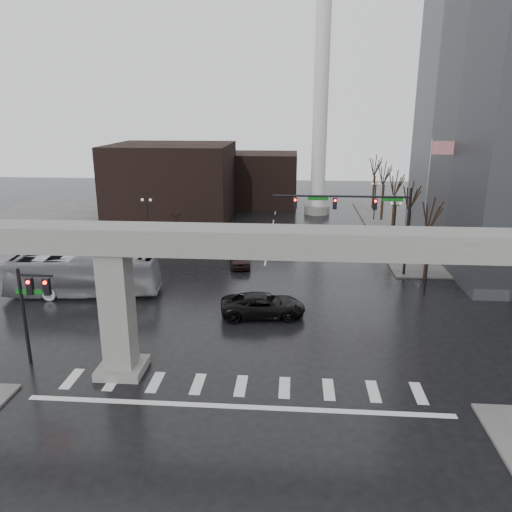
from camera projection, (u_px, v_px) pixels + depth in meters
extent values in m
plane|color=black|center=(243.00, 376.00, 28.41)|extent=(160.00, 160.00, 0.00)
cube|color=slate|center=(485.00, 232.00, 60.85)|extent=(28.00, 36.00, 0.15)
cube|color=slate|center=(72.00, 225.00, 64.69)|extent=(28.00, 36.00, 0.15)
cube|color=gray|center=(242.00, 241.00, 26.12)|extent=(48.00, 2.20, 1.40)
cube|color=gray|center=(118.00, 314.00, 27.88)|extent=(1.60, 1.60, 7.30)
cube|color=gray|center=(123.00, 368.00, 28.85)|extent=(2.60, 2.60, 0.50)
cube|color=black|center=(172.00, 181.00, 68.13)|extent=(16.00, 14.00, 10.00)
cube|color=black|center=(264.00, 179.00, 77.08)|extent=(10.00, 10.00, 8.00)
cylinder|color=silver|center=(321.00, 105.00, 67.60)|extent=(2.00, 2.00, 30.00)
cylinder|color=gray|center=(317.00, 209.00, 71.73)|extent=(3.60, 3.60, 1.20)
cylinder|color=black|center=(407.00, 233.00, 44.27)|extent=(0.24, 0.24, 8.00)
cylinder|color=black|center=(341.00, 196.00, 43.80)|extent=(12.00, 0.18, 0.18)
cube|color=black|center=(375.00, 204.00, 43.76)|extent=(0.35, 0.30, 1.00)
cube|color=black|center=(335.00, 204.00, 44.02)|extent=(0.35, 0.30, 1.00)
cube|color=black|center=(295.00, 203.00, 44.28)|extent=(0.35, 0.30, 1.00)
sphere|color=#FF0C05|center=(376.00, 201.00, 43.51)|extent=(0.20, 0.20, 0.20)
cube|color=#0D5E14|center=(393.00, 199.00, 43.52)|extent=(1.80, 0.05, 0.35)
cube|color=#0D5E14|center=(318.00, 198.00, 44.00)|extent=(1.80, 0.05, 0.35)
cylinder|color=black|center=(24.00, 317.00, 28.97)|extent=(0.20, 0.20, 6.00)
cylinder|color=black|center=(35.00, 276.00, 28.15)|extent=(2.00, 0.14, 0.14)
cube|color=black|center=(30.00, 286.00, 28.37)|extent=(0.35, 0.30, 1.00)
cube|color=black|center=(47.00, 287.00, 28.29)|extent=(0.35, 0.30, 1.00)
cube|color=#0D5E14|center=(29.00, 292.00, 28.48)|extent=(1.60, 0.05, 0.30)
cylinder|color=silver|center=(426.00, 204.00, 46.59)|extent=(0.12, 0.12, 12.00)
cube|color=red|center=(443.00, 148.00, 45.03)|extent=(2.00, 0.03, 1.20)
cylinder|color=black|center=(427.00, 267.00, 40.10)|extent=(0.14, 0.14, 4.80)
cube|color=black|center=(430.00, 239.00, 39.42)|extent=(0.90, 0.06, 0.06)
sphere|color=silver|center=(424.00, 236.00, 39.40)|extent=(0.32, 0.32, 0.32)
sphere|color=silver|center=(436.00, 236.00, 39.33)|extent=(0.32, 0.32, 0.32)
cylinder|color=black|center=(394.00, 227.00, 53.47)|extent=(0.14, 0.14, 4.80)
cube|color=black|center=(396.00, 205.00, 52.79)|extent=(0.90, 0.06, 0.06)
sphere|color=silver|center=(392.00, 203.00, 52.77)|extent=(0.32, 0.32, 0.32)
sphere|color=silver|center=(401.00, 203.00, 52.70)|extent=(0.32, 0.32, 0.32)
cylinder|color=black|center=(375.00, 203.00, 66.84)|extent=(0.14, 0.14, 4.80)
cube|color=black|center=(376.00, 185.00, 66.17)|extent=(0.90, 0.06, 0.06)
sphere|color=silver|center=(373.00, 184.00, 66.14)|extent=(0.32, 0.32, 0.32)
sphere|color=silver|center=(379.00, 184.00, 66.08)|extent=(0.32, 0.32, 0.32)
cylinder|color=black|center=(101.00, 259.00, 42.09)|extent=(0.14, 0.14, 4.80)
cube|color=black|center=(98.00, 232.00, 41.42)|extent=(0.90, 0.06, 0.06)
sphere|color=silver|center=(93.00, 230.00, 41.39)|extent=(0.32, 0.32, 0.32)
sphere|color=silver|center=(103.00, 230.00, 41.33)|extent=(0.32, 0.32, 0.32)
cylinder|color=black|center=(148.00, 223.00, 55.46)|extent=(0.14, 0.14, 4.80)
cube|color=black|center=(146.00, 202.00, 54.79)|extent=(0.90, 0.06, 0.06)
sphere|color=silver|center=(142.00, 200.00, 54.76)|extent=(0.32, 0.32, 0.32)
sphere|color=silver|center=(150.00, 200.00, 54.70)|extent=(0.32, 0.32, 0.32)
cylinder|color=black|center=(177.00, 200.00, 68.83)|extent=(0.14, 0.14, 4.80)
cube|color=black|center=(176.00, 183.00, 68.16)|extent=(0.90, 0.06, 0.06)
sphere|color=silver|center=(173.00, 182.00, 68.14)|extent=(0.32, 0.32, 0.32)
sphere|color=silver|center=(179.00, 182.00, 68.07)|extent=(0.32, 0.32, 0.32)
cylinder|color=black|center=(427.00, 255.00, 43.88)|extent=(0.34, 0.34, 4.55)
cylinder|color=black|center=(431.00, 213.00, 42.81)|extent=(0.12, 1.52, 2.98)
cylinder|color=black|center=(436.00, 215.00, 43.08)|extent=(0.83, 1.14, 2.51)
cylinder|color=black|center=(408.00, 232.00, 51.51)|extent=(0.34, 0.34, 4.66)
cylinder|color=black|center=(411.00, 195.00, 50.41)|extent=(0.12, 1.55, 3.05)
cylinder|color=black|center=(415.00, 197.00, 50.68)|extent=(0.85, 1.16, 2.57)
cylinder|color=black|center=(393.00, 216.00, 59.13)|extent=(0.34, 0.34, 4.76)
cylinder|color=black|center=(396.00, 183.00, 58.01)|extent=(0.12, 1.59, 3.11)
cylinder|color=black|center=(400.00, 184.00, 58.28)|extent=(0.86, 1.18, 2.62)
cylinder|color=black|center=(382.00, 203.00, 66.76)|extent=(0.34, 0.34, 4.87)
cylinder|color=black|center=(385.00, 173.00, 65.61)|extent=(0.12, 1.62, 3.18)
cylinder|color=black|center=(388.00, 174.00, 65.89)|extent=(0.88, 1.20, 2.68)
cylinder|color=black|center=(373.00, 193.00, 74.38)|extent=(0.34, 0.34, 4.97)
cylinder|color=black|center=(375.00, 165.00, 73.21)|extent=(0.12, 1.65, 3.25)
cylinder|color=black|center=(378.00, 167.00, 73.49)|extent=(0.89, 1.23, 2.74)
imported|color=black|center=(263.00, 305.00, 36.37)|extent=(6.47, 3.59, 1.71)
imported|color=#99999E|center=(83.00, 275.00, 40.32)|extent=(12.50, 4.18, 3.42)
imported|color=black|center=(240.00, 257.00, 48.14)|extent=(2.63, 4.95, 1.60)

